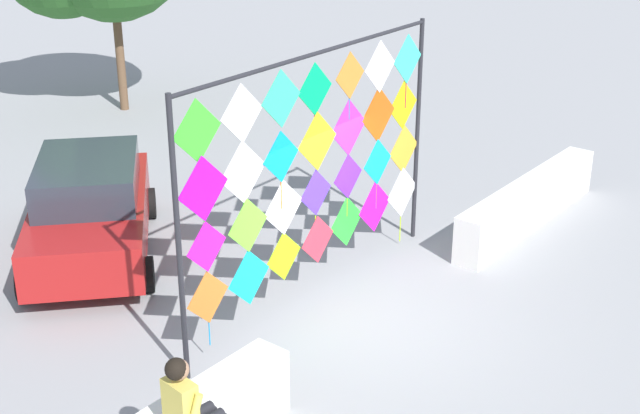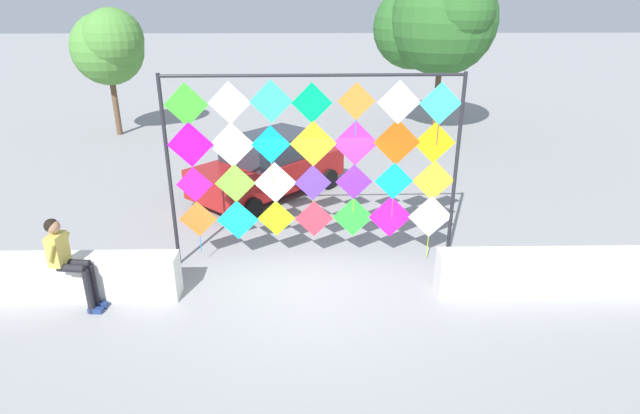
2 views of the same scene
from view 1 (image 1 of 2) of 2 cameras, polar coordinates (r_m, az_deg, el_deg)
name	(u,v)px [view 1 (image 1 of 2)]	position (r m, az deg, el deg)	size (l,w,h in m)	color
ground	(367,320)	(12.43, 3.04, -7.30)	(120.00, 120.00, 0.00)	gray
plaza_ledge_right	(528,203)	(15.59, 13.31, 0.26)	(4.30, 0.47, 0.80)	silver
kite_display_rack	(319,158)	(12.15, -0.10, 3.19)	(5.36, 0.16, 3.66)	#232328
seated_vendor	(192,410)	(9.08, -8.25, -12.84)	(0.76, 0.54, 1.64)	black
parked_car	(90,208)	(14.41, -14.63, -0.08)	(4.00, 4.15, 1.57)	maroon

